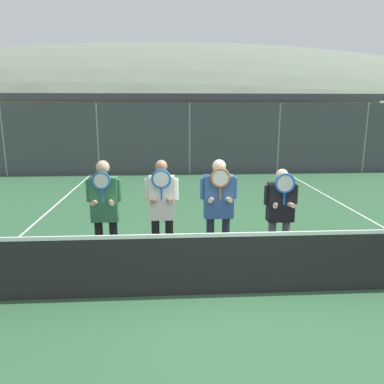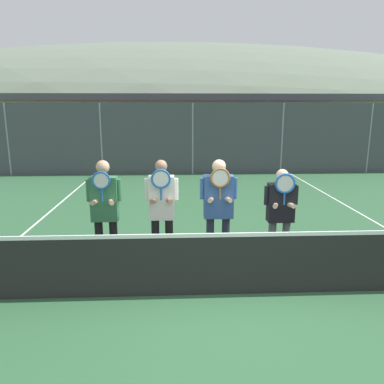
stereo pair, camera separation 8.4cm
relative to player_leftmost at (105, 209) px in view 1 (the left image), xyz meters
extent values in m
plane|color=#2D5B38|center=(1.87, -0.83, -1.10)|extent=(120.00, 120.00, 0.00)
ellipsoid|color=slate|center=(1.87, 56.91, -1.10)|extent=(119.17, 66.21, 23.17)
cube|color=tan|center=(1.59, 17.30, 0.41)|extent=(22.30, 5.00, 3.02)
cube|color=#4C4C51|center=(1.59, 17.30, 2.10)|extent=(22.80, 5.50, 0.36)
cylinder|color=gray|center=(-5.44, 9.33, 0.32)|extent=(0.06, 0.06, 2.83)
cylinder|color=gray|center=(-1.79, 9.33, 0.32)|extent=(0.06, 0.06, 2.83)
cylinder|color=gray|center=(1.87, 9.33, 0.32)|extent=(0.06, 0.06, 2.83)
cylinder|color=gray|center=(5.52, 9.33, 0.32)|extent=(0.06, 0.06, 2.83)
cylinder|color=gray|center=(9.17, 9.33, 0.32)|extent=(0.06, 0.06, 2.83)
cube|color=#42474C|center=(1.87, 9.33, 0.32)|extent=(21.91, 0.02, 2.83)
cube|color=black|center=(1.87, -0.83, -0.65)|extent=(10.61, 0.02, 0.89)
cube|color=white|center=(1.87, -0.83, -0.19)|extent=(10.61, 0.03, 0.06)
cube|color=white|center=(-2.15, 2.17, -1.09)|extent=(0.05, 16.00, 0.01)
cube|color=white|center=(5.88, 2.17, -1.09)|extent=(0.05, 16.00, 0.01)
cylinder|color=black|center=(-0.12, 0.01, -0.65)|extent=(0.13, 0.13, 0.90)
cylinder|color=black|center=(0.12, 0.01, -0.65)|extent=(0.13, 0.13, 0.90)
cube|color=#337047|center=(0.00, 0.01, 0.15)|extent=(0.42, 0.22, 0.71)
sphere|color=tan|center=(0.00, 0.01, 0.67)|extent=(0.21, 0.21, 0.21)
cylinder|color=#337047|center=(-0.24, 0.01, 0.29)|extent=(0.08, 0.08, 0.35)
cylinder|color=#337047|center=(0.24, 0.01, 0.29)|extent=(0.08, 0.08, 0.35)
cylinder|color=tan|center=(-0.11, -0.08, 0.14)|extent=(0.16, 0.27, 0.08)
cylinder|color=tan|center=(0.11, -0.08, 0.14)|extent=(0.16, 0.27, 0.08)
cylinder|color=#1E5BAD|center=(0.00, -0.17, 0.26)|extent=(0.03, 0.03, 0.20)
torus|color=#1E5BAD|center=(0.00, -0.17, 0.49)|extent=(0.29, 0.03, 0.29)
cylinder|color=silver|center=(0.00, -0.17, 0.49)|extent=(0.23, 0.00, 0.23)
cylinder|color=black|center=(0.79, 0.07, -0.65)|extent=(0.13, 0.13, 0.89)
cylinder|color=black|center=(1.02, 0.07, -0.65)|extent=(0.13, 0.13, 0.89)
cube|color=white|center=(0.90, 0.07, 0.15)|extent=(0.41, 0.22, 0.71)
sphere|color=#997056|center=(0.90, 0.07, 0.67)|extent=(0.19, 0.19, 0.19)
cylinder|color=white|center=(0.68, 0.07, 0.29)|extent=(0.08, 0.08, 0.35)
cylinder|color=white|center=(1.13, 0.07, 0.29)|extent=(0.08, 0.08, 0.35)
cylinder|color=#997056|center=(0.80, -0.02, 0.13)|extent=(0.16, 0.27, 0.08)
cylinder|color=#997056|center=(1.01, -0.02, 0.13)|extent=(0.16, 0.27, 0.08)
cylinder|color=#1E5BAD|center=(0.90, -0.11, 0.25)|extent=(0.03, 0.03, 0.20)
torus|color=#1E5BAD|center=(0.90, -0.11, 0.49)|extent=(0.31, 0.03, 0.31)
cylinder|color=silver|center=(0.90, -0.11, 0.49)|extent=(0.25, 0.00, 0.25)
cylinder|color=#232838|center=(1.70, 0.11, -0.65)|extent=(0.13, 0.13, 0.89)
cylinder|color=#232838|center=(1.96, 0.11, -0.65)|extent=(0.13, 0.13, 0.89)
cube|color=#335693|center=(1.83, 0.11, 0.14)|extent=(0.48, 0.22, 0.70)
sphere|color=#DBB293|center=(1.83, 0.11, 0.65)|extent=(0.22, 0.22, 0.22)
cylinder|color=#335693|center=(1.57, 0.11, 0.28)|extent=(0.08, 0.08, 0.35)
cylinder|color=#335693|center=(2.10, 0.11, 0.28)|extent=(0.08, 0.08, 0.35)
cylinder|color=#DBB293|center=(1.71, 0.02, 0.13)|extent=(0.16, 0.27, 0.08)
cylinder|color=#DBB293|center=(1.95, 0.02, 0.13)|extent=(0.16, 0.27, 0.08)
cylinder|color=#936033|center=(1.83, -0.07, 0.25)|extent=(0.03, 0.03, 0.20)
torus|color=#936033|center=(1.83, -0.07, 0.49)|extent=(0.32, 0.03, 0.32)
cylinder|color=silver|center=(1.83, -0.07, 0.49)|extent=(0.26, 0.00, 0.26)
cylinder|color=#56565B|center=(2.75, 0.10, -0.69)|extent=(0.13, 0.13, 0.81)
cylinder|color=#56565B|center=(2.99, 0.10, -0.69)|extent=(0.13, 0.13, 0.81)
cube|color=black|center=(2.87, 0.10, 0.04)|extent=(0.43, 0.22, 0.64)
sphere|color=#DBB293|center=(2.87, 0.10, 0.49)|extent=(0.20, 0.20, 0.20)
cylinder|color=black|center=(2.63, 0.10, 0.16)|extent=(0.08, 0.08, 0.31)
cylinder|color=black|center=(3.11, 0.10, 0.16)|extent=(0.08, 0.08, 0.31)
cylinder|color=#DBB293|center=(2.76, 0.01, 0.02)|extent=(0.16, 0.27, 0.08)
cylinder|color=#DBB293|center=(2.98, 0.01, 0.02)|extent=(0.16, 0.27, 0.08)
cylinder|color=#1E5BAD|center=(2.87, -0.08, 0.14)|extent=(0.03, 0.03, 0.20)
torus|color=#1E5BAD|center=(2.87, -0.08, 0.39)|extent=(0.33, 0.04, 0.33)
cylinder|color=silver|center=(2.87, -0.08, 0.39)|extent=(0.27, 0.00, 0.27)
cube|color=#B2B7BC|center=(-5.77, 12.15, -0.41)|extent=(4.03, 1.85, 0.77)
cube|color=#2D3842|center=(-5.77, 12.15, 0.28)|extent=(2.21, 1.71, 0.63)
cylinder|color=black|center=(-4.47, 11.21, -0.80)|extent=(0.60, 0.16, 0.60)
cylinder|color=black|center=(-4.47, 13.10, -0.80)|extent=(0.60, 0.16, 0.60)
cylinder|color=black|center=(-7.08, 13.10, -0.80)|extent=(0.60, 0.16, 0.60)
cube|color=slate|center=(-1.01, 12.31, -0.38)|extent=(4.38, 1.72, 0.83)
cube|color=#2D3842|center=(-1.01, 12.31, 0.37)|extent=(2.41, 1.58, 0.68)
cylinder|color=black|center=(0.41, 11.43, -0.80)|extent=(0.60, 0.16, 0.60)
cylinder|color=black|center=(0.41, 13.19, -0.80)|extent=(0.60, 0.16, 0.60)
cylinder|color=black|center=(-2.43, 11.43, -0.80)|extent=(0.60, 0.16, 0.60)
cylinder|color=black|center=(-2.43, 13.19, -0.80)|extent=(0.60, 0.16, 0.60)
cube|color=navy|center=(3.78, 12.32, -0.37)|extent=(4.09, 1.85, 0.85)
cube|color=#2D3842|center=(3.78, 12.32, 0.41)|extent=(2.25, 1.70, 0.70)
cylinder|color=black|center=(5.11, 11.38, -0.80)|extent=(0.60, 0.16, 0.60)
cylinder|color=black|center=(5.11, 13.27, -0.80)|extent=(0.60, 0.16, 0.60)
cylinder|color=black|center=(2.45, 11.38, -0.80)|extent=(0.60, 0.16, 0.60)
cylinder|color=black|center=(2.45, 13.27, -0.80)|extent=(0.60, 0.16, 0.60)
cube|color=navy|center=(8.78, 12.44, -0.41)|extent=(4.80, 1.81, 0.77)
cube|color=#2D3842|center=(8.78, 12.44, 0.28)|extent=(2.64, 1.67, 0.63)
cylinder|color=black|center=(10.34, 11.52, -0.80)|extent=(0.60, 0.16, 0.60)
cylinder|color=black|center=(10.34, 13.37, -0.80)|extent=(0.60, 0.16, 0.60)
cylinder|color=black|center=(7.23, 11.52, -0.80)|extent=(0.60, 0.16, 0.60)
cylinder|color=black|center=(7.23, 13.37, -0.80)|extent=(0.60, 0.16, 0.60)
camera|label=1|loc=(1.03, -5.80, 1.57)|focal=35.00mm
camera|label=2|loc=(1.12, -5.81, 1.57)|focal=35.00mm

